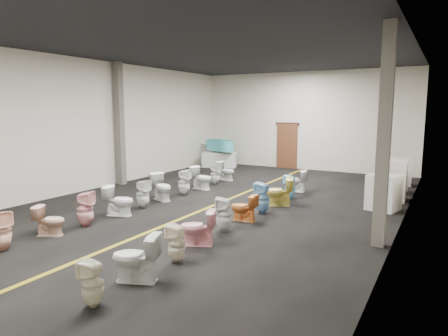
{
  "coord_description": "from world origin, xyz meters",
  "views": [
    {
      "loc": [
        5.87,
        -10.0,
        2.82
      ],
      "look_at": [
        -0.33,
        1.0,
        0.93
      ],
      "focal_mm": 32.0,
      "sensor_mm": 36.0,
      "label": 1
    }
  ],
  "objects_px": {
    "toilet_left_9": "(215,174)",
    "toilet_right_7": "(278,192)",
    "toilet_left_5": "(143,194)",
    "toilet_right_2": "(177,243)",
    "toilet_left_1": "(2,231)",
    "toilet_right_3": "(198,228)",
    "appliance_crate_d": "(400,171)",
    "toilet_left_4": "(119,201)",
    "appliance_crate_a": "(384,192)",
    "toilet_left_10": "(226,171)",
    "bathtub": "(219,145)",
    "toilet_right_8": "(290,187)",
    "appliance_crate_b": "(391,180)",
    "toilet_right_6": "(262,198)",
    "toilet_right_5": "(244,207)",
    "toilet_left_8": "(202,178)",
    "toilet_right_9": "(295,181)",
    "toilet_left_7": "(184,182)",
    "appliance_crate_c": "(395,180)",
    "toilet_right_0": "(92,284)",
    "toilet_left_3": "(85,209)",
    "toilet_right_4": "(224,214)",
    "toilet_left_6": "(162,187)",
    "toilet_right_1": "(136,258)",
    "display_table": "(220,160)",
    "toilet_left_2": "(50,221)"
  },
  "relations": [
    {
      "from": "toilet_left_10",
      "to": "bathtub",
      "type": "bearing_deg",
      "value": 35.64
    },
    {
      "from": "toilet_left_5",
      "to": "toilet_left_7",
      "type": "distance_m",
      "value": 2.0
    },
    {
      "from": "toilet_right_3",
      "to": "toilet_right_8",
      "type": "height_order",
      "value": "toilet_right_3"
    },
    {
      "from": "appliance_crate_a",
      "to": "toilet_right_7",
      "type": "distance_m",
      "value": 2.92
    },
    {
      "from": "toilet_left_6",
      "to": "toilet_left_7",
      "type": "bearing_deg",
      "value": 12.34
    },
    {
      "from": "toilet_right_7",
      "to": "toilet_left_3",
      "type": "bearing_deg",
      "value": -61.96
    },
    {
      "from": "appliance_crate_b",
      "to": "toilet_right_3",
      "type": "distance_m",
      "value": 7.15
    },
    {
      "from": "toilet_left_6",
      "to": "toilet_left_4",
      "type": "bearing_deg",
      "value": -154.34
    },
    {
      "from": "toilet_right_3",
      "to": "toilet_left_7",
      "type": "bearing_deg",
      "value": -165.23
    },
    {
      "from": "appliance_crate_c",
      "to": "toilet_left_10",
      "type": "bearing_deg",
      "value": -171.56
    },
    {
      "from": "bathtub",
      "to": "toilet_right_1",
      "type": "bearing_deg",
      "value": -40.97
    },
    {
      "from": "toilet_left_1",
      "to": "toilet_right_4",
      "type": "relative_size",
      "value": 1.03
    },
    {
      "from": "display_table",
      "to": "toilet_left_1",
      "type": "xyz_separation_m",
      "value": [
        2.03,
        -12.18,
        0.05
      ]
    },
    {
      "from": "toilet_right_6",
      "to": "toilet_left_3",
      "type": "bearing_deg",
      "value": -43.85
    },
    {
      "from": "toilet_left_9",
      "to": "toilet_right_3",
      "type": "xyz_separation_m",
      "value": [
        3.11,
        -5.94,
        -0.02
      ]
    },
    {
      "from": "display_table",
      "to": "toilet_right_0",
      "type": "distance_m",
      "value": 14.0
    },
    {
      "from": "toilet_right_3",
      "to": "toilet_right_9",
      "type": "xyz_separation_m",
      "value": [
        -0.05,
        6.18,
        0.0
      ]
    },
    {
      "from": "appliance_crate_b",
      "to": "toilet_right_8",
      "type": "xyz_separation_m",
      "value": [
        -2.77,
        -1.45,
        -0.24
      ]
    },
    {
      "from": "appliance_crate_a",
      "to": "toilet_right_9",
      "type": "relative_size",
      "value": 1.31
    },
    {
      "from": "appliance_crate_c",
      "to": "toilet_right_0",
      "type": "relative_size",
      "value": 1.14
    },
    {
      "from": "toilet_left_4",
      "to": "toilet_right_7",
      "type": "distance_m",
      "value": 4.5
    },
    {
      "from": "toilet_left_7",
      "to": "toilet_left_9",
      "type": "relative_size",
      "value": 1.09
    },
    {
      "from": "toilet_left_9",
      "to": "toilet_right_9",
      "type": "bearing_deg",
      "value": -78.89
    },
    {
      "from": "appliance_crate_d",
      "to": "toilet_left_4",
      "type": "bearing_deg",
      "value": -125.95
    },
    {
      "from": "toilet_left_4",
      "to": "toilet_left_7",
      "type": "height_order",
      "value": "toilet_left_7"
    },
    {
      "from": "toilet_left_10",
      "to": "toilet_right_4",
      "type": "distance_m",
      "value": 6.65
    },
    {
      "from": "toilet_left_5",
      "to": "toilet_right_2",
      "type": "distance_m",
      "value": 4.32
    },
    {
      "from": "toilet_left_9",
      "to": "toilet_left_2",
      "type": "bearing_deg",
      "value": -174.36
    },
    {
      "from": "appliance_crate_b",
      "to": "toilet_right_8",
      "type": "height_order",
      "value": "appliance_crate_b"
    },
    {
      "from": "appliance_crate_a",
      "to": "toilet_right_4",
      "type": "relative_size",
      "value": 1.25
    },
    {
      "from": "toilet_right_9",
      "to": "toilet_right_5",
      "type": "bearing_deg",
      "value": -4.05
    },
    {
      "from": "toilet_left_8",
      "to": "toilet_right_0",
      "type": "distance_m",
      "value": 8.53
    },
    {
      "from": "toilet_right_6",
      "to": "toilet_right_9",
      "type": "bearing_deg",
      "value": -175.62
    },
    {
      "from": "toilet_right_0",
      "to": "toilet_right_8",
      "type": "relative_size",
      "value": 0.93
    },
    {
      "from": "appliance_crate_b",
      "to": "toilet_right_6",
      "type": "relative_size",
      "value": 1.44
    },
    {
      "from": "appliance_crate_d",
      "to": "toilet_right_1",
      "type": "distance_m",
      "value": 11.58
    },
    {
      "from": "display_table",
      "to": "toilet_left_8",
      "type": "relative_size",
      "value": 2.02
    },
    {
      "from": "appliance_crate_b",
      "to": "toilet_right_9",
      "type": "bearing_deg",
      "value": -173.47
    },
    {
      "from": "toilet_left_1",
      "to": "toilet_right_3",
      "type": "xyz_separation_m",
      "value": [
        3.23,
        2.18,
        -0.03
      ]
    },
    {
      "from": "toilet_left_8",
      "to": "toilet_right_2",
      "type": "relative_size",
      "value": 1.11
    },
    {
      "from": "toilet_right_3",
      "to": "toilet_right_5",
      "type": "relative_size",
      "value": 1.08
    },
    {
      "from": "appliance_crate_a",
      "to": "toilet_right_8",
      "type": "xyz_separation_m",
      "value": [
        -2.77,
        0.02,
        -0.12
      ]
    },
    {
      "from": "bathtub",
      "to": "toilet_left_8",
      "type": "bearing_deg",
      "value": -41.6
    },
    {
      "from": "appliance_crate_c",
      "to": "toilet_right_4",
      "type": "height_order",
      "value": "toilet_right_4"
    },
    {
      "from": "toilet_left_6",
      "to": "toilet_right_7",
      "type": "relative_size",
      "value": 1.01
    },
    {
      "from": "appliance_crate_a",
      "to": "toilet_left_2",
      "type": "relative_size",
      "value": 1.47
    },
    {
      "from": "toilet_left_5",
      "to": "appliance_crate_a",
      "type": "bearing_deg",
      "value": -58.77
    },
    {
      "from": "toilet_left_9",
      "to": "toilet_right_7",
      "type": "height_order",
      "value": "toilet_right_7"
    },
    {
      "from": "toilet_right_9",
      "to": "toilet_right_7",
      "type": "bearing_deg",
      "value": 1.17
    },
    {
      "from": "toilet_left_1",
      "to": "toilet_right_5",
      "type": "distance_m",
      "value": 5.38
    }
  ]
}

